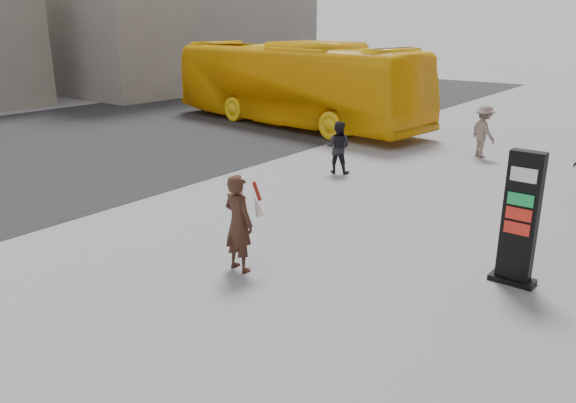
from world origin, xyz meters
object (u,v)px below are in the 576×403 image
Objects in this scene: woman at (239,222)px; pedestrian_a at (338,147)px; info_pylon at (520,219)px; bus at (293,84)px; pedestrian_b at (483,131)px.

pedestrian_a is (-2.30, 6.88, -0.15)m from woman.
info_pylon is 0.18× the size of bus.
pedestrian_b is at bearing 113.98° from info_pylon.
info_pylon is at bearing 128.88° from pedestrian_a.
pedestrian_a is (-6.43, 4.40, -0.39)m from info_pylon.
bus is at bearing 142.30° from info_pylon.
bus reaches higher than pedestrian_a.
woman reaches higher than pedestrian_a.
woman is at bearing -147.33° from info_pylon.
info_pylon is 7.80m from pedestrian_a.
info_pylon is at bearing 149.58° from pedestrian_b.
pedestrian_a is at bearing 147.23° from info_pylon.
woman is at bearing 125.27° from pedestrian_b.
info_pylon is at bearing -121.52° from bus.
woman is (-4.12, -2.48, -0.24)m from info_pylon.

